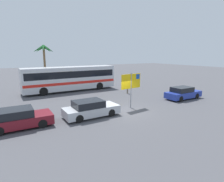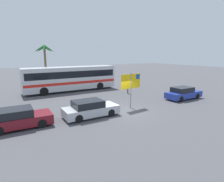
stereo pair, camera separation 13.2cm
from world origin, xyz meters
name	(u,v)px [view 1 (the left image)]	position (x,y,z in m)	size (l,w,h in m)	color
ground	(124,111)	(0.00, 0.00, 0.00)	(120.00, 120.00, 0.00)	#4C4C51
bus_front_coach	(70,78)	(-0.96, 11.02, 1.78)	(11.90, 2.44, 3.17)	silver
ferry_sign	(131,83)	(1.16, 0.62, 2.33)	(2.20, 0.27, 3.20)	gray
car_silver	(91,109)	(-3.03, 0.28, 0.64)	(4.31, 1.82, 1.32)	#B7BABF
car_blue	(183,93)	(8.07, 0.44, 0.63)	(4.24, 1.67, 1.32)	#23389E
car_maroon	(19,119)	(-8.04, 0.68, 0.64)	(4.08, 1.90, 1.32)	maroon
pedestrian_crossing_lot	(127,85)	(4.51, 5.82, 1.00)	(0.32, 0.32, 1.70)	#706656
palm_tree_seaside	(44,52)	(-2.73, 17.73, 5.05)	(3.29, 3.42, 6.18)	brown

